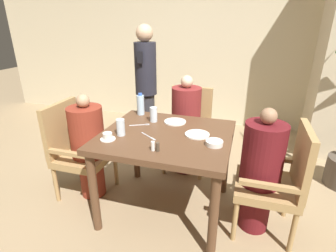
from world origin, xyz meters
TOP-DOWN VIEW (x-y plane):
  - ground_plane at (0.00, 0.00)m, footprint 16.00×16.00m
  - wall_back at (0.00, 2.43)m, footprint 8.00×0.06m
  - dining_table at (0.00, 0.00)m, footprint 1.09×0.97m
  - chair_left_side at (-0.93, 0.00)m, footprint 0.49×0.49m
  - diner_in_left_chair at (-0.79, 0.00)m, footprint 0.32×0.32m
  - chair_far_side at (0.00, 0.87)m, footprint 0.49×0.49m
  - diner_in_far_chair at (-0.00, 0.73)m, footprint 0.32×0.32m
  - chair_right_side at (0.93, 0.00)m, footprint 0.49×0.49m
  - diner_in_right_chair at (0.79, 0.00)m, footprint 0.32×0.32m
  - standing_host at (-0.65, 1.19)m, footprint 0.28×0.31m
  - plate_main_left at (0.00, 0.28)m, footprint 0.20×0.20m
  - plate_main_right at (0.26, 0.04)m, footprint 0.20×0.20m
  - teacup_with_saucer at (-0.41, -0.25)m, footprint 0.12×0.12m
  - bowl_small at (0.42, -0.11)m, footprint 0.13×0.13m
  - water_bottle at (-0.40, 0.39)m, footprint 0.07×0.07m
  - glass_tall_near at (-0.20, 0.24)m, footprint 0.07×0.07m
  - glass_tall_mid at (-0.35, -0.14)m, footprint 0.07×0.07m
  - salt_shaker at (-0.00, -0.33)m, footprint 0.03×0.03m
  - pepper_shaker at (0.04, -0.33)m, footprint 0.03×0.03m
  - fork_beside_plate at (-0.27, 0.12)m, footprint 0.17×0.10m
  - knife_beside_plate at (-0.12, -0.11)m, footprint 0.17×0.12m

SIDE VIEW (x-z plane):
  - ground_plane at x=0.00m, z-range 0.00..0.00m
  - chair_left_side at x=-0.93m, z-range 0.03..0.98m
  - chair_far_side at x=0.00m, z-range 0.03..0.98m
  - chair_right_side at x=0.93m, z-range 0.03..0.98m
  - diner_in_left_chair at x=-0.79m, z-range 0.01..1.07m
  - diner_in_right_chair at x=0.79m, z-range 0.01..1.09m
  - diner_in_far_chair at x=0.00m, z-range 0.01..1.15m
  - dining_table at x=0.00m, z-range 0.28..1.05m
  - fork_beside_plate at x=-0.27m, z-range 0.77..0.78m
  - knife_beside_plate at x=-0.12m, z-range 0.77..0.78m
  - plate_main_left at x=0.00m, z-range 0.77..0.78m
  - plate_main_right at x=0.26m, z-range 0.77..0.78m
  - bowl_small at x=0.42m, z-range 0.77..0.81m
  - teacup_with_saucer at x=-0.41m, z-range 0.77..0.83m
  - pepper_shaker at x=0.04m, z-range 0.77..0.84m
  - salt_shaker at x=0.00m, z-range 0.77..0.84m
  - glass_tall_near at x=-0.20m, z-range 0.77..0.91m
  - glass_tall_mid at x=-0.35m, z-range 0.77..0.91m
  - water_bottle at x=-0.40m, z-range 0.76..0.99m
  - standing_host at x=-0.65m, z-range 0.06..1.69m
  - wall_back at x=0.00m, z-range 0.00..2.80m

